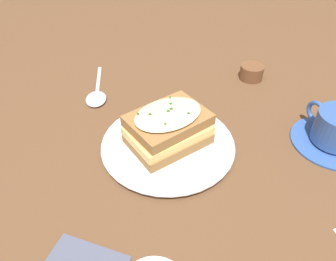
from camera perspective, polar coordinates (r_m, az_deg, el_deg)
ground_plane at (r=0.62m, az=0.53°, el=-2.10°), size 2.40×2.40×0.00m
dinner_plate at (r=0.61m, az=0.00°, el=-2.45°), size 0.25×0.25×0.01m
sandwich at (r=0.58m, az=0.01°, el=0.48°), size 0.16×0.17×0.07m
teacup_with_saucer at (r=0.68m, az=27.23°, el=-0.06°), size 0.15×0.15×0.07m
spoon at (r=0.75m, az=-12.37°, el=5.80°), size 0.18×0.05×0.01m
condiment_pot at (r=0.83m, az=14.34°, el=9.81°), size 0.06×0.06×0.03m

